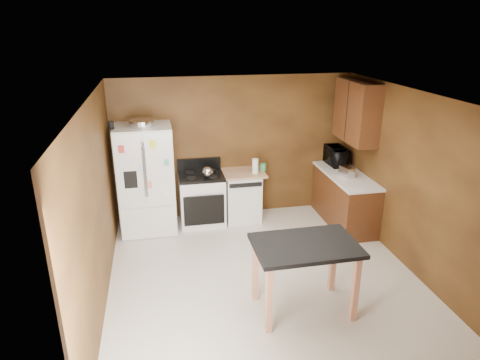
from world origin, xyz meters
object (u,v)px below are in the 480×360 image
object	(u,v)px
green_canister	(263,167)
toaster	(347,172)
roasting_pan	(142,123)
refrigerator	(146,179)
microwave	(336,156)
gas_range	(202,198)
kettle	(207,172)
pen_cup	(111,125)
paper_towel	(255,166)
island	(305,254)
dishwasher	(242,195)

from	to	relation	value
green_canister	toaster	xyz separation A→B (m)	(1.29, -0.63, 0.04)
roasting_pan	refrigerator	size ratio (longest dim) A/B	0.23
microwave	gas_range	world-z (taller)	microwave
green_canister	kettle	bearing A→B (deg)	-168.59
green_canister	gas_range	xyz separation A→B (m)	(-1.10, -0.04, -0.49)
microwave	green_canister	bearing A→B (deg)	90.29
pen_cup	kettle	size ratio (longest dim) A/B	0.67
kettle	refrigerator	distance (m)	1.01
paper_towel	refrigerator	bearing A→B (deg)	179.50
island	green_canister	bearing A→B (deg)	86.57
kettle	dishwasher	world-z (taller)	kettle
toaster	refrigerator	world-z (taller)	refrigerator
paper_towel	microwave	xyz separation A→B (m)	(1.54, 0.15, 0.03)
pen_cup	gas_range	bearing A→B (deg)	8.02
kettle	gas_range	bearing A→B (deg)	119.34
paper_towel	green_canister	bearing A→B (deg)	34.55
gas_range	island	xyz separation A→B (m)	(0.93, -2.66, 0.31)
toaster	gas_range	size ratio (longest dim) A/B	0.22
dishwasher	gas_range	bearing A→B (deg)	-178.06
refrigerator	gas_range	xyz separation A→B (m)	(0.91, 0.06, -0.44)
kettle	microwave	world-z (taller)	microwave
island	pen_cup	bearing A→B (deg)	132.96
roasting_pan	gas_range	distance (m)	1.66
dishwasher	island	xyz separation A→B (m)	(0.21, -2.68, 0.32)
kettle	dishwasher	size ratio (longest dim) A/B	0.21
microwave	gas_range	size ratio (longest dim) A/B	0.49
paper_towel	dishwasher	bearing A→B (deg)	154.34
green_canister	island	distance (m)	2.71
microwave	pen_cup	bearing A→B (deg)	92.63
toaster	dishwasher	xyz separation A→B (m)	(-1.66, 0.62, -0.54)
paper_towel	microwave	world-z (taller)	microwave
green_canister	refrigerator	bearing A→B (deg)	-177.22
roasting_pan	gas_range	bearing A→B (deg)	4.49
paper_towel	refrigerator	size ratio (longest dim) A/B	0.14
pen_cup	green_canister	distance (m)	2.63
green_canister	gas_range	world-z (taller)	gas_range
toaster	microwave	bearing A→B (deg)	65.97
microwave	dishwasher	size ratio (longest dim) A/B	0.60
microwave	gas_range	xyz separation A→B (m)	(-2.47, -0.08, -0.59)
pen_cup	microwave	size ratio (longest dim) A/B	0.23
dishwasher	toaster	bearing A→B (deg)	-20.35
roasting_pan	toaster	distance (m)	3.44
dishwasher	island	distance (m)	2.71
paper_towel	green_canister	world-z (taller)	paper_towel
kettle	refrigerator	xyz separation A→B (m)	(-1.00, 0.10, -0.09)
toaster	microwave	xyz separation A→B (m)	(0.09, 0.67, 0.06)
green_canister	microwave	world-z (taller)	microwave
microwave	refrigerator	world-z (taller)	refrigerator
paper_towel	kettle	bearing A→B (deg)	-173.95
paper_towel	roasting_pan	bearing A→B (deg)	179.83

